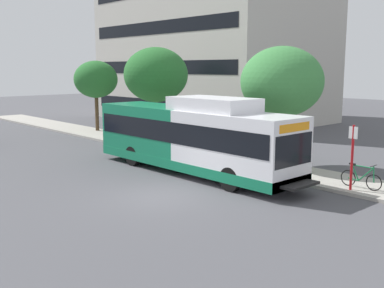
{
  "coord_description": "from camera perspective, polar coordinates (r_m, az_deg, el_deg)",
  "views": [
    {
      "loc": [
        -10.76,
        -13.61,
        4.93
      ],
      "look_at": [
        2.88,
        1.3,
        1.6
      ],
      "focal_mm": 43.12,
      "sensor_mm": 36.0,
      "label": 1
    }
  ],
  "objects": [
    {
      "name": "ground_plane",
      "position": [
        24.64,
        -15.65,
        -2.53
      ],
      "size": [
        120.0,
        120.0,
        0.0
      ],
      "primitive_type": "plane",
      "color": "#4C4C51"
    },
    {
      "name": "lattice_comm_tower",
      "position": [
        58.34,
        -10.81,
        15.59
      ],
      "size": [
        1.1,
        1.1,
        33.9
      ],
      "color": "#B7B7BC",
      "rests_on": "ground"
    },
    {
      "name": "sidewalk_curb",
      "position": [
        26.9,
        -0.27,
        -1.05
      ],
      "size": [
        3.0,
        56.0,
        0.14
      ],
      "primitive_type": "cube",
      "color": "#A8A399",
      "rests_on": "ground"
    },
    {
      "name": "transit_bus",
      "position": [
        21.72,
        0.07,
        0.82
      ],
      "size": [
        2.58,
        12.25,
        3.65
      ],
      "color": "white",
      "rests_on": "ground"
    },
    {
      "name": "bus_stop_sign_pole",
      "position": [
        19.22,
        19.22,
        -1.0
      ],
      "size": [
        0.1,
        0.36,
        2.6
      ],
      "color": "red",
      "rests_on": "sidewalk_curb"
    },
    {
      "name": "street_tree_near_stop",
      "position": [
        23.34,
        11.05,
        7.56
      ],
      "size": [
        4.08,
        4.08,
        5.87
      ],
      "color": "#4C3823",
      "rests_on": "sidewalk_curb"
    },
    {
      "name": "bicycle_parked",
      "position": [
        19.81,
        20.17,
        -3.97
      ],
      "size": [
        0.52,
        1.76,
        1.02
      ],
      "color": "black",
      "rests_on": "sidewalk_curb"
    },
    {
      "name": "street_tree_mid_block",
      "position": [
        30.3,
        -4.49,
        8.52
      ],
      "size": [
        4.17,
        4.17,
        6.14
      ],
      "color": "#4C3823",
      "rests_on": "sidewalk_curb"
    },
    {
      "name": "street_tree_far_block",
      "position": [
        36.34,
        -11.81,
        7.81
      ],
      "size": [
        3.32,
        3.32,
        5.36
      ],
      "color": "#4C3823",
      "rests_on": "sidewalk_curb"
    }
  ]
}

